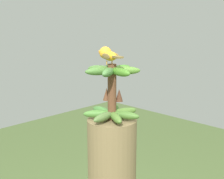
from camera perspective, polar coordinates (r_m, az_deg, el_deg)
The scene contains 2 objects.
banana_bunch at distance 1.44m, azimuth 0.01°, elevation -0.54°, with size 0.27×0.27×0.27m.
perched_bird at distance 1.41m, azimuth -0.80°, elevation 6.54°, with size 0.08×0.19×0.08m.
Camera 1 is at (-1.00, -0.98, 1.82)m, focal length 49.05 mm.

